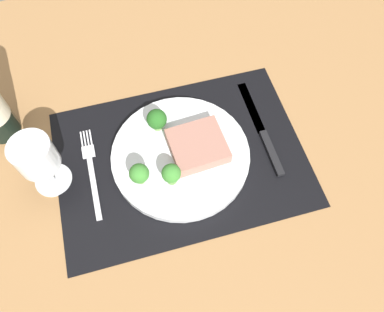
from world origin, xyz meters
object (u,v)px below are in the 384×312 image
at_px(fork, 92,171).
at_px(knife, 263,134).
at_px(wine_glass, 36,158).
at_px(steak, 197,144).
at_px(plate, 181,155).

bearing_deg(fork, knife, -3.08).
relative_size(fork, wine_glass, 1.50).
bearing_deg(knife, steak, -177.55).
height_order(steak, fork, steak).
bearing_deg(plate, knife, 1.77).
height_order(knife, wine_glass, wine_glass).
distance_m(plate, steak, 0.04).
xyz_separation_m(plate, knife, (0.17, 0.01, -0.00)).
height_order(steak, knife, steak).
xyz_separation_m(knife, wine_glass, (-0.41, 0.01, 0.08)).
relative_size(fork, knife, 0.83).
relative_size(knife, wine_glass, 1.80).
bearing_deg(plate, fork, 175.23).
bearing_deg(wine_glass, plate, -4.21).
distance_m(steak, wine_glass, 0.28).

